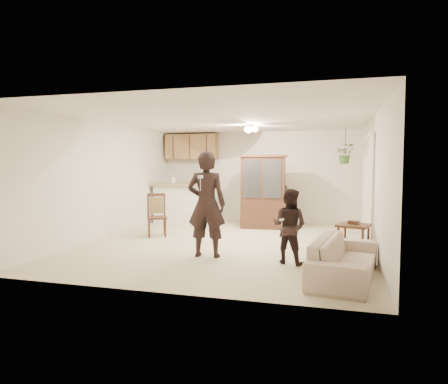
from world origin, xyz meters
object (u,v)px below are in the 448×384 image
(adult, at_px, (206,205))
(chair_hutch_right, at_px, (283,217))
(chair_bar, at_px, (157,224))
(chair_hutch_left, at_px, (275,213))
(china_hutch, at_px, (263,192))
(sofa, at_px, (345,252))
(child, at_px, (289,222))
(side_table, at_px, (353,240))

(adult, distance_m, chair_hutch_right, 3.65)
(chair_bar, relative_size, chair_hutch_left, 0.92)
(china_hutch, relative_size, chair_hutch_right, 1.95)
(chair_hutch_left, relative_size, chair_hutch_right, 1.10)
(sofa, height_order, child, child)
(adult, xyz_separation_m, chair_hutch_right, (0.87, 3.49, -0.64))
(adult, distance_m, child, 1.45)
(sofa, bearing_deg, child, 60.72)
(china_hutch, bearing_deg, child, -76.61)
(adult, bearing_deg, side_table, -168.41)
(china_hutch, bearing_deg, side_table, -54.91)
(adult, height_order, china_hutch, china_hutch)
(sofa, xyz_separation_m, chair_hutch_right, (-1.40, 4.21, -0.10))
(sofa, distance_m, chair_hutch_left, 5.13)
(chair_hutch_left, bearing_deg, child, -34.29)
(adult, relative_size, chair_hutch_left, 1.75)
(sofa, xyz_separation_m, adult, (-2.27, 0.72, 0.53))
(chair_bar, bearing_deg, chair_hutch_left, 20.57)
(sofa, distance_m, chair_bar, 4.55)
(child, height_order, chair_hutch_left, child)
(sofa, distance_m, child, 1.11)
(side_table, relative_size, chair_hutch_left, 0.62)
(chair_hutch_right, bearing_deg, child, 93.71)
(chair_hutch_right, bearing_deg, chair_hutch_left, -71.96)
(china_hutch, relative_size, chair_hutch_left, 1.77)
(chair_bar, height_order, chair_hutch_right, chair_bar)
(child, xyz_separation_m, chair_hutch_right, (-0.56, 3.56, -0.41))
(chair_hutch_left, bearing_deg, china_hutch, -58.83)
(adult, relative_size, chair_bar, 1.90)
(side_table, bearing_deg, chair_bar, 168.69)
(china_hutch, bearing_deg, chair_hutch_right, 18.96)
(child, distance_m, chair_hutch_right, 3.63)
(china_hutch, height_order, side_table, china_hutch)
(child, bearing_deg, chair_hutch_right, -62.51)
(side_table, bearing_deg, chair_hutch_right, 119.82)
(child, xyz_separation_m, side_table, (1.02, 0.80, -0.38))
(chair_hutch_right, bearing_deg, chair_bar, 32.10)
(china_hutch, xyz_separation_m, side_table, (2.05, -2.56, -0.61))
(child, relative_size, chair_bar, 1.42)
(sofa, xyz_separation_m, china_hutch, (-1.87, 4.01, 0.54))
(adult, bearing_deg, chair_hutch_right, -109.06)
(child, height_order, chair_bar, child)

